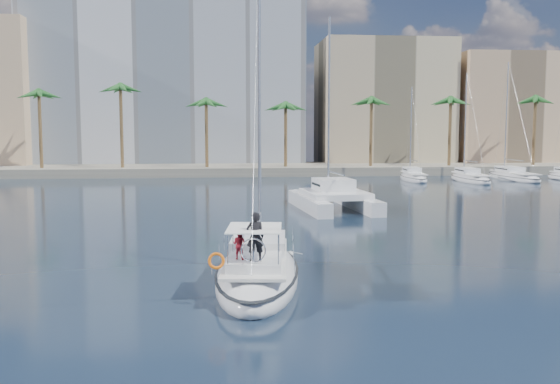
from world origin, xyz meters
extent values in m
plane|color=black|center=(0.00, 0.00, 0.00)|extent=(160.00, 160.00, 0.00)
cube|color=gray|center=(0.00, 61.00, 0.60)|extent=(120.00, 14.00, 1.20)
cube|color=silver|center=(-12.00, 73.00, 14.00)|extent=(42.00, 16.00, 28.00)
cube|color=tan|center=(22.00, 70.00, 10.00)|extent=(20.00, 14.00, 20.00)
cube|color=tan|center=(42.00, 68.00, 9.00)|extent=(18.00, 12.00, 18.00)
cylinder|color=brown|center=(0.00, 57.00, 5.25)|extent=(0.44, 0.44, 10.50)
sphere|color=#205822|center=(0.00, 57.00, 10.50)|extent=(3.60, 3.60, 3.60)
cylinder|color=brown|center=(34.00, 57.00, 5.25)|extent=(0.44, 0.44, 10.50)
sphere|color=#205822|center=(34.00, 57.00, 10.50)|extent=(3.60, 3.60, 3.60)
ellipsoid|color=silver|center=(-2.42, -2.08, 0.33)|extent=(4.61, 11.22, 2.26)
ellipsoid|color=black|center=(-2.42, -2.08, 0.66)|extent=(4.66, 11.33, 0.18)
cube|color=silver|center=(-2.44, -2.29, 1.19)|extent=(3.33, 8.40, 0.12)
cube|color=silver|center=(-2.31, -1.04, 1.55)|extent=(2.70, 3.80, 0.60)
cube|color=black|center=(-2.31, -1.04, 1.57)|extent=(2.68, 3.38, 0.14)
cylinder|color=#B7BABF|center=(-2.17, 0.21, 8.40)|extent=(0.15, 0.15, 14.31)
cylinder|color=#B7BABF|center=(-2.41, -1.98, 2.75)|extent=(0.58, 4.39, 0.11)
cube|color=silver|center=(-2.67, -4.38, 1.43)|extent=(2.35, 2.93, 0.36)
cube|color=white|center=(-2.68, -4.48, 2.80)|extent=(2.35, 2.93, 0.04)
torus|color=silver|center=(-2.78, -5.42, 2.10)|extent=(0.96, 0.16, 0.96)
torus|color=#E35E0B|center=(-4.15, -5.70, 1.80)|extent=(0.65, 0.26, 0.64)
imported|color=black|center=(-2.68, -5.00, 2.55)|extent=(0.73, 0.51, 1.88)
imported|color=maroon|center=(-3.27, -4.59, 2.19)|extent=(0.71, 0.67, 1.15)
cube|color=silver|center=(3.14, 21.15, 0.55)|extent=(2.16, 10.61, 1.10)
cube|color=silver|center=(7.20, 21.52, 0.55)|extent=(2.16, 10.61, 1.10)
cube|color=silver|center=(5.22, 20.81, 1.30)|extent=(5.18, 6.20, 0.50)
cube|color=silver|center=(5.17, 21.33, 2.00)|extent=(3.18, 3.42, 1.00)
cube|color=black|center=(5.17, 21.33, 2.05)|extent=(3.16, 3.00, 0.18)
cylinder|color=#B7BABF|center=(5.02, 22.91, 8.53)|extent=(0.18, 0.18, 14.07)
ellipsoid|color=silver|center=(-0.55, 1.91, 0.44)|extent=(0.25, 0.48, 0.23)
sphere|color=silver|center=(-0.55, 2.14, 0.46)|extent=(0.12, 0.12, 0.12)
cube|color=gray|center=(-0.89, 1.91, 0.47)|extent=(0.55, 0.20, 0.13)
cube|color=gray|center=(-0.21, 1.91, 0.47)|extent=(0.55, 0.20, 0.13)
camera|label=1|loc=(-4.00, -28.25, 6.71)|focal=40.00mm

